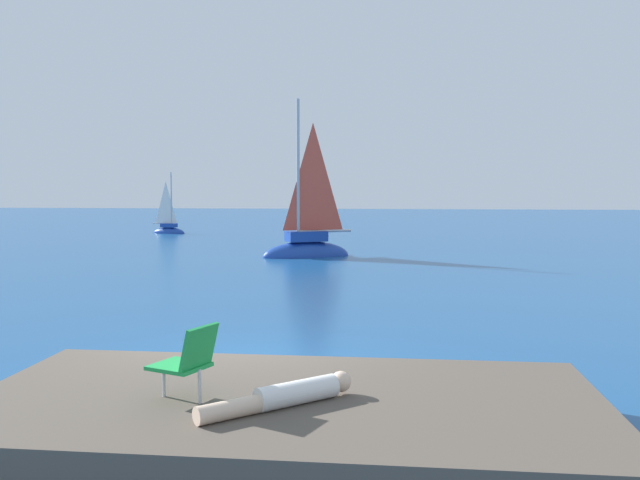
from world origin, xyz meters
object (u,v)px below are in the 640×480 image
(sailboat_far, at_px, (169,230))
(beach_chair, at_px, (188,359))
(sailboat_near, at_px, (307,247))
(person_sunbather, at_px, (286,395))

(sailboat_far, distance_m, beach_chair, 34.79)
(sailboat_near, distance_m, beach_chair, 19.95)
(person_sunbather, bearing_deg, sailboat_far, -110.49)
(sailboat_far, xyz_separation_m, beach_chair, (11.50, -32.83, 0.76))
(sailboat_far, xyz_separation_m, person_sunbather, (12.52, -32.89, 0.43))
(sailboat_near, relative_size, beach_chair, 8.53)
(sailboat_far, height_order, beach_chair, sailboat_far)
(person_sunbather, xyz_separation_m, beach_chair, (-1.02, 0.06, 0.33))
(sailboat_far, relative_size, beach_chair, 5.07)
(sailboat_near, relative_size, person_sunbather, 4.83)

